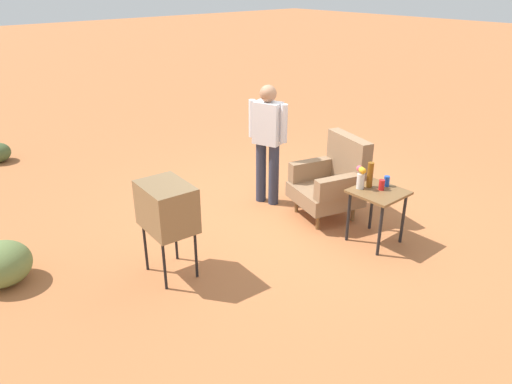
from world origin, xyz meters
TOP-DOWN VIEW (x-y plane):
  - ground_plane at (0.00, 0.00)m, footprint 60.00×60.00m
  - armchair at (0.32, 0.29)m, footprint 0.94×0.96m
  - side_table at (1.12, 0.15)m, footprint 0.56×0.56m
  - tv_on_stand at (0.13, -2.03)m, footprint 0.63×0.49m
  - person_standing at (-0.53, -0.07)m, footprint 0.55×0.32m
  - soda_can_red at (1.12, 0.20)m, footprint 0.07×0.07m
  - bottle_tall_amber at (0.97, 0.16)m, footprint 0.07×0.07m
  - soda_can_blue at (1.09, 0.34)m, footprint 0.07×0.07m
  - flower_vase at (0.93, 0.05)m, footprint 0.15×0.10m
  - shrub_mid at (-0.85, -3.43)m, footprint 0.59×0.59m

SIDE VIEW (x-z plane):
  - ground_plane at x=0.00m, z-range 0.00..0.00m
  - shrub_mid at x=-0.85m, z-range 0.00..0.45m
  - armchair at x=0.32m, z-range -0.03..1.03m
  - side_table at x=1.12m, z-range 0.23..0.89m
  - soda_can_red at x=1.12m, z-range 0.66..0.78m
  - soda_can_blue at x=1.09m, z-range 0.66..0.78m
  - tv_on_stand at x=0.13m, z-range 0.27..1.30m
  - flower_vase at x=0.93m, z-range 0.67..0.94m
  - bottle_tall_amber at x=0.97m, z-range 0.66..0.96m
  - person_standing at x=-0.53m, z-range 0.12..1.76m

